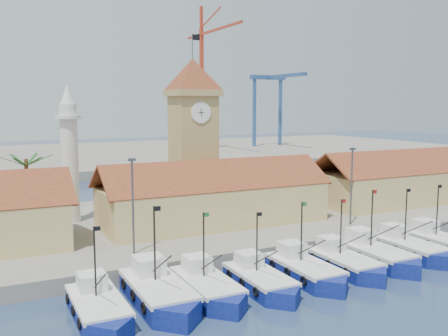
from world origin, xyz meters
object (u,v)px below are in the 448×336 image
boat_4 (306,272)px  minaret (69,153)px  boat_0 (99,310)px  clock_tower (193,132)px

boat_4 → minaret: (-15.78, 25.79, 8.98)m
boat_4 → boat_0: bearing=-179.5°
clock_tower → boat_0: bearing=-126.1°
boat_4 → minaret: minaret is taller
boat_0 → clock_tower: 31.70m
boat_0 → minaret: 27.57m
boat_0 → boat_4: boat_4 is taller
boat_4 → minaret: bearing=121.5°
boat_0 → minaret: size_ratio=0.58×
minaret → clock_tower: bearing=-7.6°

